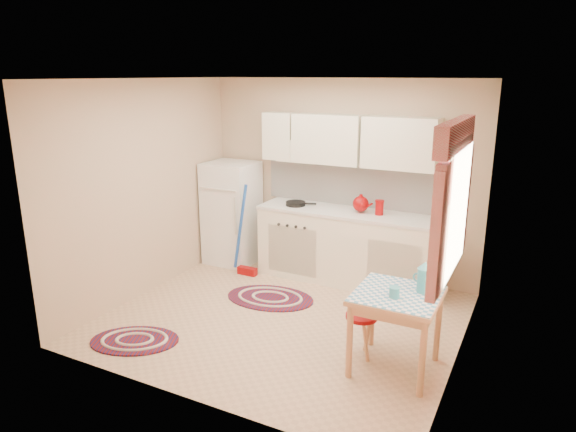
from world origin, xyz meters
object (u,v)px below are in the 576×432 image
(base_cabinets, at_px, (347,248))
(fridge, at_px, (232,213))
(stool, at_px, (361,335))
(table, at_px, (395,332))

(base_cabinets, bearing_deg, fridge, -178.29)
(fridge, xyz_separation_m, stool, (2.44, -1.59, -0.49))
(table, distance_m, stool, 0.37)
(stool, bearing_deg, fridge, 146.85)
(fridge, distance_m, base_cabinets, 1.70)
(fridge, height_order, table, fridge)
(fridge, xyz_separation_m, base_cabinets, (1.68, 0.05, -0.26))
(stool, bearing_deg, base_cabinets, 114.82)
(stool, bearing_deg, table, -10.61)
(table, bearing_deg, stool, 169.39)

